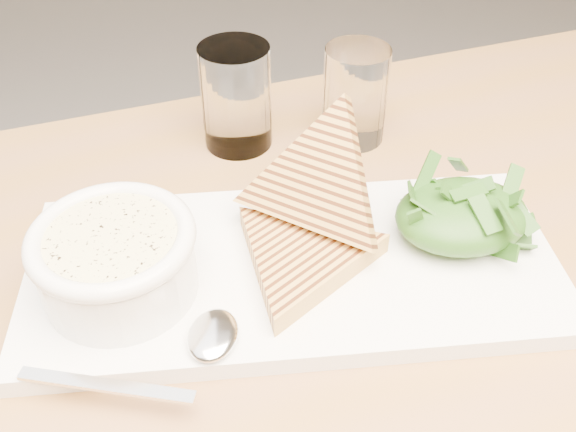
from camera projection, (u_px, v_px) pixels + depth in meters
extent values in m
cube|color=brown|center=(378.00, 342.00, 0.52)|extent=(1.26, 0.92, 0.04)
cube|color=white|center=(293.00, 268.00, 0.54)|extent=(0.46, 0.25, 0.02)
cylinder|color=white|center=(118.00, 267.00, 0.50)|extent=(0.12, 0.12, 0.05)
cylinder|color=beige|center=(111.00, 240.00, 0.48)|extent=(0.10, 0.10, 0.01)
torus|color=white|center=(111.00, 238.00, 0.48)|extent=(0.13, 0.13, 0.01)
ellipsoid|color=#123E0D|center=(462.00, 216.00, 0.54)|extent=(0.12, 0.09, 0.04)
ellipsoid|color=silver|center=(213.00, 335.00, 0.47)|extent=(0.05, 0.06, 0.01)
cube|color=silver|center=(106.00, 385.00, 0.44)|extent=(0.12, 0.06, 0.00)
cylinder|color=white|center=(236.00, 97.00, 0.66)|extent=(0.07, 0.07, 0.11)
cylinder|color=white|center=(355.00, 95.00, 0.67)|extent=(0.07, 0.07, 0.10)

